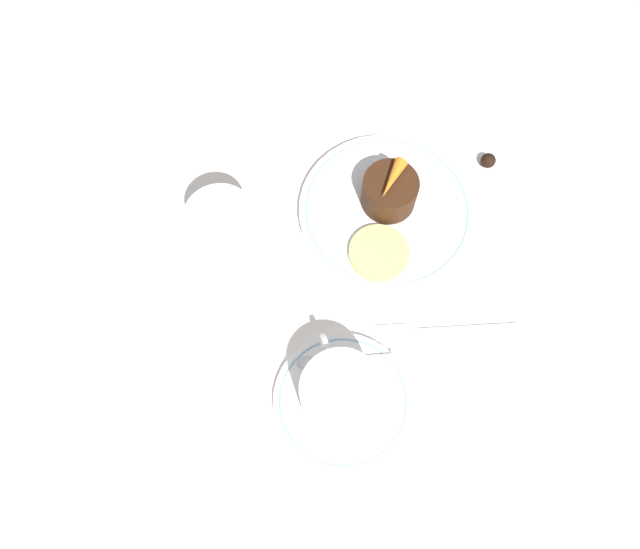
{
  "coord_description": "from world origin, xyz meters",
  "views": [
    {
      "loc": [
        -0.31,
        0.14,
        0.73
      ],
      "look_at": [
        -0.05,
        0.06,
        0.04
      ],
      "focal_mm": 35.0,
      "sensor_mm": 36.0,
      "label": 1
    }
  ],
  "objects_px": {
    "dinner_plate": "(386,211)",
    "coffee_cup": "(340,394)",
    "dessert_cake": "(389,192)",
    "fork": "(427,331)",
    "wine_glass": "(224,230)"
  },
  "relations": [
    {
      "from": "dinner_plate",
      "to": "dessert_cake",
      "type": "height_order",
      "value": "dessert_cake"
    },
    {
      "from": "coffee_cup",
      "to": "dessert_cake",
      "type": "relative_size",
      "value": 1.66
    },
    {
      "from": "coffee_cup",
      "to": "fork",
      "type": "bearing_deg",
      "value": -68.83
    },
    {
      "from": "dinner_plate",
      "to": "wine_glass",
      "type": "height_order",
      "value": "wine_glass"
    },
    {
      "from": "dessert_cake",
      "to": "coffee_cup",
      "type": "bearing_deg",
      "value": 148.88
    },
    {
      "from": "dinner_plate",
      "to": "coffee_cup",
      "type": "xyz_separation_m",
      "value": [
        -0.22,
        0.13,
        0.04
      ]
    },
    {
      "from": "coffee_cup",
      "to": "dinner_plate",
      "type": "bearing_deg",
      "value": -31.46
    },
    {
      "from": "coffee_cup",
      "to": "wine_glass",
      "type": "relative_size",
      "value": 1.03
    },
    {
      "from": "dinner_plate",
      "to": "wine_glass",
      "type": "bearing_deg",
      "value": 89.59
    },
    {
      "from": "coffee_cup",
      "to": "wine_glass",
      "type": "bearing_deg",
      "value": 19.21
    },
    {
      "from": "wine_glass",
      "to": "coffee_cup",
      "type": "bearing_deg",
      "value": -160.79
    },
    {
      "from": "fork",
      "to": "dessert_cake",
      "type": "distance_m",
      "value": 0.18
    },
    {
      "from": "fork",
      "to": "dinner_plate",
      "type": "bearing_deg",
      "value": -1.53
    },
    {
      "from": "wine_glass",
      "to": "fork",
      "type": "distance_m",
      "value": 0.27
    },
    {
      "from": "dinner_plate",
      "to": "coffee_cup",
      "type": "bearing_deg",
      "value": 148.54
    }
  ]
}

